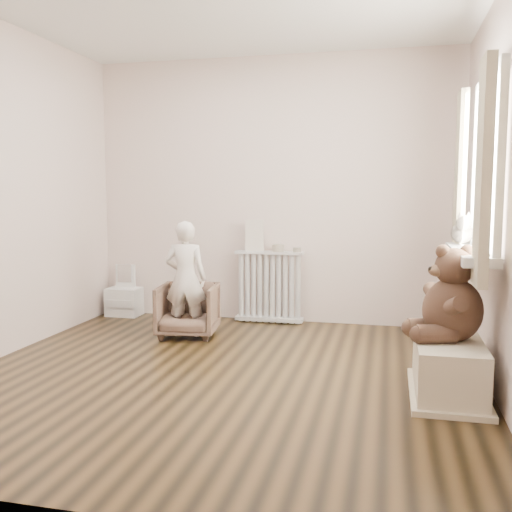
% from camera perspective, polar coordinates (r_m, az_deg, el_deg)
% --- Properties ---
extents(floor, '(3.60, 3.60, 0.01)m').
position_cam_1_polar(floor, '(4.12, -3.54, -11.77)').
color(floor, black).
rests_on(floor, ground).
extents(back_wall, '(3.60, 0.02, 2.60)m').
position_cam_1_polar(back_wall, '(5.66, 1.66, 6.56)').
color(back_wall, silver).
rests_on(back_wall, ground).
extents(front_wall, '(3.60, 0.02, 2.60)m').
position_cam_1_polar(front_wall, '(2.25, -17.18, 6.55)').
color(front_wall, silver).
rests_on(front_wall, ground).
extents(right_wall, '(0.02, 3.60, 2.60)m').
position_cam_1_polar(right_wall, '(3.80, 23.42, 6.13)').
color(right_wall, silver).
rests_on(right_wall, ground).
extents(window, '(0.03, 0.90, 1.10)m').
position_cam_1_polar(window, '(4.10, 22.22, 8.26)').
color(window, white).
rests_on(window, right_wall).
extents(window_sill, '(0.22, 1.10, 0.06)m').
position_cam_1_polar(window_sill, '(4.10, 20.63, 0.20)').
color(window_sill, silver).
rests_on(window_sill, right_wall).
extents(curtain_left, '(0.06, 0.26, 1.30)m').
position_cam_1_polar(curtain_left, '(3.51, 21.83, 7.69)').
color(curtain_left, '#C3B994').
rests_on(curtain_left, right_wall).
extents(curtain_right, '(0.06, 0.26, 1.30)m').
position_cam_1_polar(curtain_right, '(4.65, 19.74, 7.34)').
color(curtain_right, '#C3B994').
rests_on(curtain_right, right_wall).
extents(radiator, '(0.67, 0.13, 0.71)m').
position_cam_1_polar(radiator, '(5.62, 1.33, -2.76)').
color(radiator, silver).
rests_on(radiator, floor).
extents(paper_doll, '(0.18, 0.02, 0.31)m').
position_cam_1_polar(paper_doll, '(5.59, -0.15, 2.08)').
color(paper_doll, beige).
rests_on(paper_doll, radiator).
extents(tin_a, '(0.11, 0.11, 0.07)m').
position_cam_1_polar(tin_a, '(5.55, 2.23, 0.81)').
color(tin_a, '#A59E8C').
rests_on(tin_a, radiator).
extents(tin_b, '(0.08, 0.08, 0.04)m').
position_cam_1_polar(tin_b, '(5.52, 4.12, 0.64)').
color(tin_b, '#A59E8C').
rests_on(tin_b, radiator).
extents(toy_vanity, '(0.34, 0.24, 0.53)m').
position_cam_1_polar(toy_vanity, '(6.11, -13.07, -3.27)').
color(toy_vanity, silver).
rests_on(toy_vanity, floor).
extents(armchair, '(0.57, 0.58, 0.47)m').
position_cam_1_polar(armchair, '(5.15, -6.82, -5.38)').
color(armchair, brown).
rests_on(armchair, floor).
extents(child, '(0.40, 0.29, 1.02)m').
position_cam_1_polar(child, '(5.05, -7.06, -2.25)').
color(child, white).
rests_on(child, armchair).
extents(toy_bench, '(0.40, 0.76, 0.36)m').
position_cam_1_polar(toy_bench, '(3.85, 18.69, -10.28)').
color(toy_bench, beige).
rests_on(toy_bench, floor).
extents(teddy_bear, '(0.56, 0.48, 0.59)m').
position_cam_1_polar(teddy_bear, '(3.78, 19.13, -3.29)').
color(teddy_bear, '#332016').
rests_on(teddy_bear, toy_bench).
extents(plush_cat, '(0.19, 0.28, 0.22)m').
position_cam_1_polar(plush_cat, '(4.49, 19.93, 2.39)').
color(plush_cat, '#675F57').
rests_on(plush_cat, window_sill).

